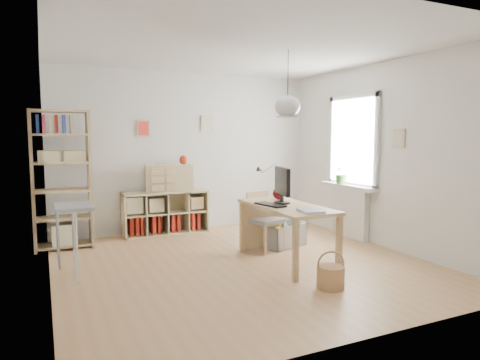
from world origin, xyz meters
name	(u,v)px	position (x,y,z in m)	size (l,w,h in m)	color
ground	(243,264)	(0.00, 0.00, 0.00)	(4.50, 4.50, 0.00)	tan
room_shell	(288,106)	(0.55, -0.15, 2.00)	(4.50, 4.50, 4.50)	silver
window_unit	(353,141)	(2.23, 0.60, 1.55)	(0.07, 1.16, 1.46)	white
radiator	(350,213)	(2.19, 0.60, 0.40)	(0.10, 0.80, 0.80)	silver
windowsill	(348,186)	(2.14, 0.60, 0.83)	(0.22, 1.20, 0.06)	silver
desk	(286,212)	(0.55, -0.15, 0.66)	(0.70, 1.50, 0.75)	tan
cube_shelf	(164,216)	(-0.47, 2.08, 0.30)	(1.40, 0.38, 0.72)	beige
tall_bookshelf	(61,174)	(-2.04, 1.80, 1.09)	(0.80, 0.38, 2.00)	tan
side_table	(68,221)	(-2.04, 0.35, 0.67)	(0.40, 0.55, 0.85)	#969799
chair	(263,217)	(0.57, 0.51, 0.48)	(0.50, 0.50, 0.83)	#969799
wicker_basket	(331,276)	(0.49, -1.18, 0.13)	(0.30, 0.30, 0.41)	#9B7446
storage_chest	(278,230)	(0.90, 0.66, 0.23)	(0.86, 0.91, 0.69)	#B3B4AF
monitor	(282,183)	(0.56, -0.01, 1.02)	(0.22, 0.54, 0.47)	black
keyboard	(270,205)	(0.34, -0.10, 0.76)	(0.17, 0.45, 0.02)	black
task_lamp	(268,176)	(0.61, 0.46, 1.06)	(0.43, 0.16, 0.46)	black
yarn_ball	(279,193)	(0.70, 0.31, 0.84)	(0.17, 0.17, 0.17)	#4E0A15
paper_tray	(311,211)	(0.54, -0.72, 0.76)	(0.24, 0.30, 0.03)	silver
drawer_chest	(169,178)	(-0.39, 2.04, 0.94)	(0.76, 0.35, 0.43)	beige
red_vase	(183,160)	(-0.14, 2.04, 1.23)	(0.13, 0.13, 0.16)	maroon
potted_plant	(342,173)	(2.12, 0.74, 1.03)	(0.31, 0.27, 0.34)	#37712A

